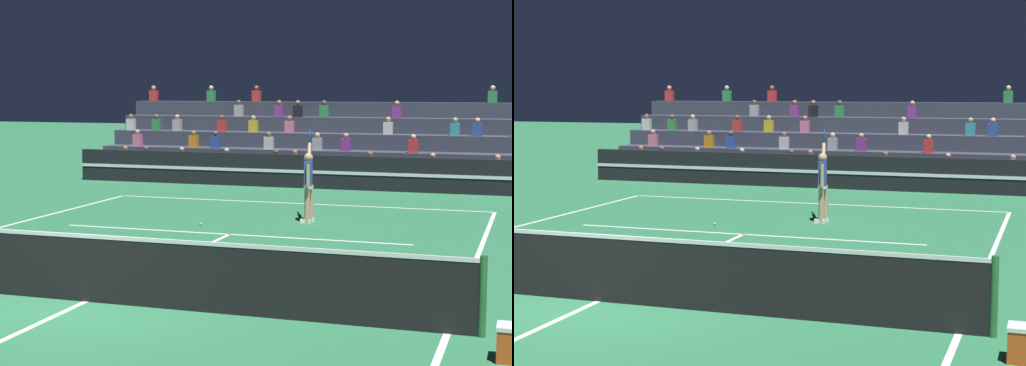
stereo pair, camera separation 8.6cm
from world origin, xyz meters
TOP-DOWN VIEW (x-y plane):
  - ground_plane at (0.00, 0.00)m, footprint 120.00×120.00m
  - court_lines at (0.00, 0.00)m, footprint 11.10×23.90m
  - tennis_net at (0.00, 0.00)m, footprint 12.00×0.10m
  - sponsor_banner_wall at (0.00, 15.66)m, footprint 18.00×0.26m
  - bleacher_stand at (-0.01, 19.46)m, footprint 18.37×4.75m
  - tennis_player at (1.22, 8.72)m, footprint 0.38×1.30m
  - tennis_ball at (-1.10, 7.40)m, footprint 0.07×0.07m

SIDE VIEW (x-z plane):
  - ground_plane at x=0.00m, z-range 0.00..0.00m
  - court_lines at x=0.00m, z-range 0.00..0.01m
  - tennis_ball at x=-1.10m, z-range 0.00..0.07m
  - tennis_net at x=0.00m, z-range -0.01..1.09m
  - sponsor_banner_wall at x=0.00m, z-range 0.00..1.10m
  - tennis_player at x=1.22m, z-range -0.18..2.14m
  - bleacher_stand at x=-0.01m, z-range -0.67..2.71m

